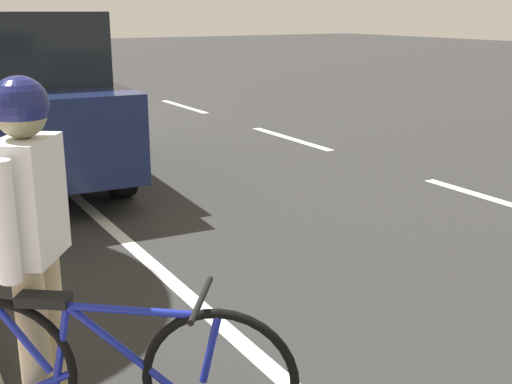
# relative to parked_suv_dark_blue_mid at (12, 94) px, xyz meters

# --- Properties ---
(ground) EXTENTS (70.16, 70.16, 0.00)m
(ground) POSITION_rel_parked_suv_dark_blue_mid_xyz_m (-1.07, -4.75, -1.03)
(ground) COLOR #2B2B2B
(lane_stripe_centre) EXTENTS (0.14, 44.20, 0.01)m
(lane_stripe_centre) POSITION_rel_parked_suv_dark_blue_mid_xyz_m (-4.27, -4.57, -1.02)
(lane_stripe_centre) COLOR white
(lane_stripe_centre) RESTS_ON ground
(parked_suv_dark_blue_mid) EXTENTS (2.17, 4.80, 1.99)m
(parked_suv_dark_blue_mid) POSITION_rel_parked_suv_dark_blue_mid_xyz_m (0.00, 0.00, 0.00)
(parked_suv_dark_blue_mid) COLOR navy
(parked_suv_dark_blue_mid) RESTS_ON ground
(bicycle_at_curb) EXTENTS (1.45, 1.08, 0.79)m
(bicycle_at_curb) POSITION_rel_parked_suv_dark_blue_mid_xyz_m (0.67, 5.65, -0.64)
(bicycle_at_curb) COLOR black
(bicycle_at_curb) RESTS_ON ground
(cyclist_with_backpack) EXTENTS (0.53, 0.55, 1.72)m
(cyclist_with_backpack) POSITION_rel_parked_suv_dark_blue_mid_xyz_m (0.89, 5.19, 0.02)
(cyclist_with_backpack) COLOR #C6B284
(cyclist_with_backpack) RESTS_ON ground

